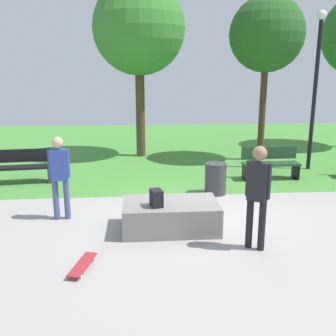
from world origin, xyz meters
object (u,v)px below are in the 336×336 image
(trash_bin, at_px, (216,179))
(lamp_post, at_px, (316,77))
(backpack_on_ledge, at_px, (156,198))
(skater_performing_trick, at_px, (258,189))
(skater_watching, at_px, (59,172))
(tree_broad_elm, at_px, (139,29))
(park_bench_by_oak, at_px, (270,162))
(tree_young_birch, at_px, (267,35))
(skateboard_by_ledge, at_px, (82,265))
(concrete_ledge, at_px, (171,216))
(park_bench_near_path, at_px, (22,166))

(trash_bin, bearing_deg, lamp_post, 33.69)
(backpack_on_ledge, relative_size, lamp_post, 0.07)
(backpack_on_ledge, distance_m, skater_performing_trick, 1.86)
(skater_watching, distance_m, tree_broad_elm, 7.09)
(park_bench_by_oak, distance_m, lamp_post, 3.00)
(tree_young_birch, bearing_deg, park_bench_by_oak, -100.87)
(skateboard_by_ledge, bearing_deg, skater_watching, 107.99)
(skateboard_by_ledge, height_order, tree_young_birch, tree_young_birch)
(skateboard_by_ledge, relative_size, tree_broad_elm, 0.14)
(skateboard_by_ledge, bearing_deg, tree_young_birch, 54.77)
(backpack_on_ledge, bearing_deg, lamp_post, -60.42)
(concrete_ledge, relative_size, park_bench_by_oak, 1.14)
(skater_watching, relative_size, lamp_post, 0.37)
(skateboard_by_ledge, height_order, lamp_post, lamp_post)
(skateboard_by_ledge, height_order, park_bench_by_oak, park_bench_by_oak)
(tree_broad_elm, height_order, tree_young_birch, tree_broad_elm)
(backpack_on_ledge, relative_size, park_bench_near_path, 0.19)
(tree_young_birch, relative_size, trash_bin, 6.78)
(skateboard_by_ledge, bearing_deg, trash_bin, 51.81)
(concrete_ledge, bearing_deg, tree_young_birch, 58.17)
(park_bench_near_path, xyz_separation_m, lamp_post, (8.50, 0.87, 2.33))
(skater_performing_trick, relative_size, skater_watching, 1.05)
(skateboard_by_ledge, bearing_deg, park_bench_near_path, 114.70)
(tree_young_birch, bearing_deg, park_bench_near_path, -163.22)
(skateboard_by_ledge, bearing_deg, concrete_ledge, 43.64)
(skater_performing_trick, distance_m, park_bench_by_oak, 4.71)
(park_bench_by_oak, distance_m, trash_bin, 2.21)
(tree_broad_elm, bearing_deg, trash_bin, -68.54)
(backpack_on_ledge, height_order, park_bench_by_oak, park_bench_by_oak)
(concrete_ledge, relative_size, skater_watching, 1.06)
(tree_broad_elm, distance_m, tree_young_birch, 4.20)
(trash_bin, bearing_deg, backpack_on_ledge, -124.15)
(skater_watching, distance_m, lamp_post, 8.04)
(skater_watching, distance_m, skateboard_by_ledge, 2.46)
(backpack_on_ledge, relative_size, skateboard_by_ledge, 0.39)
(skater_watching, height_order, lamp_post, lamp_post)
(backpack_on_ledge, distance_m, tree_broad_elm, 7.84)
(backpack_on_ledge, height_order, skateboard_by_ledge, backpack_on_ledge)
(skater_watching, bearing_deg, park_bench_near_path, 119.39)
(skater_performing_trick, height_order, skateboard_by_ledge, skater_performing_trick)
(skateboard_by_ledge, distance_m, tree_young_birch, 9.69)
(concrete_ledge, xyz_separation_m, tree_broad_elm, (-0.50, 6.74, 4.07))
(concrete_ledge, distance_m, park_bench_by_oak, 4.61)
(tree_broad_elm, relative_size, tree_young_birch, 1.11)
(concrete_ledge, distance_m, tree_broad_elm, 7.89)
(skater_performing_trick, distance_m, lamp_post, 6.54)
(park_bench_near_path, relative_size, trash_bin, 2.09)
(park_bench_near_path, height_order, trash_bin, park_bench_near_path)
(skater_watching, xyz_separation_m, tree_young_birch, (5.78, 5.04, 3.09))
(skater_watching, relative_size, tree_young_birch, 0.33)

